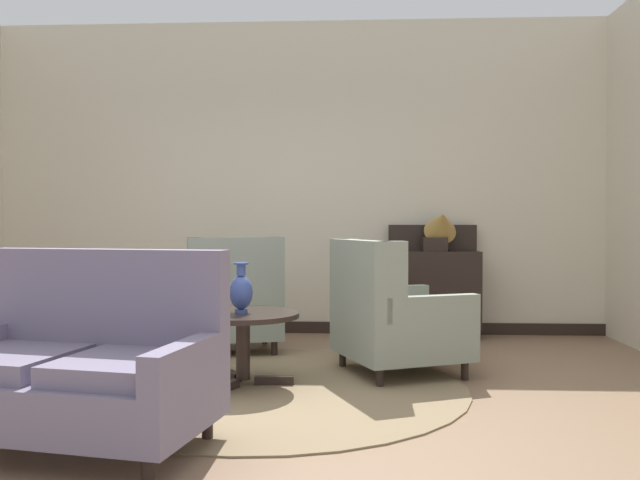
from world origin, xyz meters
The scene contains 11 objects.
ground centered at (0.00, 0.00, 0.00)m, with size 9.03×9.03×0.00m, color #896B51.
wall_back centered at (0.00, 2.73, 1.64)m, with size 6.61×0.08×3.28m, color beige.
baseboard_back centered at (0.00, 2.68, 0.06)m, with size 6.45×0.03×0.12m, color black.
area_rug centered at (0.00, 0.30, 0.01)m, with size 2.80×2.80×0.01m, color #847051.
coffee_table centered at (-0.18, 0.36, 0.42)m, with size 0.80×0.80×0.53m.
porcelain_vase centered at (-0.19, 0.34, 0.68)m, with size 0.16×0.16×0.36m.
settee centered at (-0.81, -0.96, 0.41)m, with size 1.53×1.06×1.01m.
armchair_beside_settee centered at (-0.47, 1.57, 0.44)m, with size 1.00×1.00×1.04m.
armchair_near_window centered at (0.89, 0.79, 0.43)m, with size 1.12×1.12×1.03m.
sideboard centered at (1.40, 2.44, 0.51)m, with size 0.90×0.36×1.14m.
gramophone centered at (1.45, 2.35, 1.12)m, with size 0.34×0.42×0.50m.
Camera 1 is at (0.61, -4.32, 1.16)m, focal length 37.53 mm.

